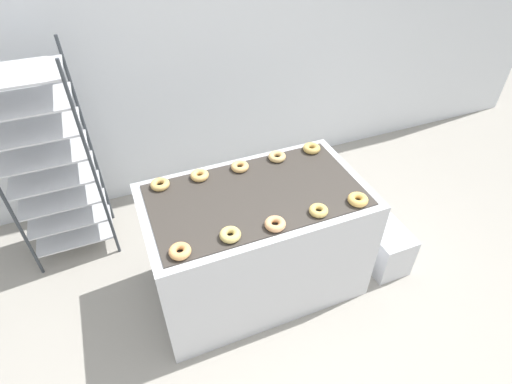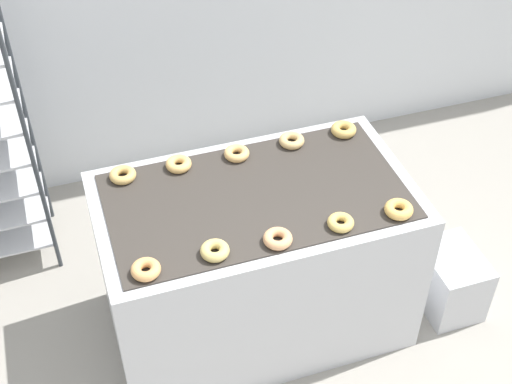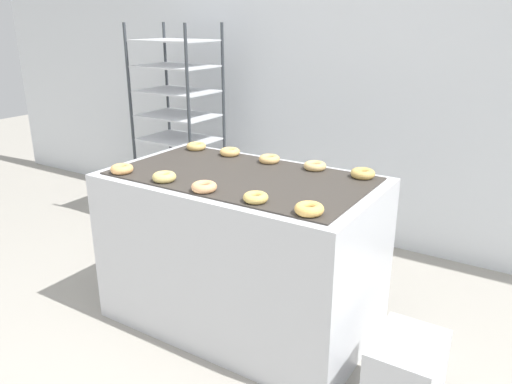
% 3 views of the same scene
% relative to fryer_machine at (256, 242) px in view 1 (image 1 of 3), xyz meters
% --- Properties ---
extents(ground_plane, '(14.00, 14.00, 0.00)m').
position_rel_fryer_machine_xyz_m(ground_plane, '(-0.00, -0.67, -0.44)').
color(ground_plane, '#9E998E').
extents(wall_back, '(8.00, 0.05, 2.80)m').
position_rel_fryer_machine_xyz_m(wall_back, '(-0.00, 1.45, 0.96)').
color(wall_back, silver).
rests_on(wall_back, ground_plane).
extents(fryer_machine, '(1.46, 0.84, 0.88)m').
position_rel_fryer_machine_xyz_m(fryer_machine, '(0.00, 0.00, 0.00)').
color(fryer_machine, silver).
rests_on(fryer_machine, ground_plane).
extents(baking_rack_cart, '(0.62, 0.46, 1.64)m').
position_rel_fryer_machine_xyz_m(baking_rack_cart, '(-1.24, 0.94, 0.39)').
color(baking_rack_cart, '#33383D').
rests_on(baking_rack_cart, ground_plane).
extents(glaze_bin, '(0.28, 0.38, 0.36)m').
position_rel_fryer_machine_xyz_m(glaze_bin, '(1.01, -0.21, -0.26)').
color(glaze_bin, silver).
rests_on(glaze_bin, ground_plane).
extents(donut_near_leftmost, '(0.12, 0.12, 0.04)m').
position_rel_fryer_machine_xyz_m(donut_near_leftmost, '(-0.57, -0.31, 0.46)').
color(donut_near_leftmost, '#E9A761').
rests_on(donut_near_leftmost, fryer_machine).
extents(donut_near_left, '(0.12, 0.12, 0.04)m').
position_rel_fryer_machine_xyz_m(donut_near_left, '(-0.28, -0.29, 0.46)').
color(donut_near_left, '#D8BE6B').
rests_on(donut_near_left, fryer_machine).
extents(donut_near_center, '(0.12, 0.12, 0.04)m').
position_rel_fryer_machine_xyz_m(donut_near_center, '(-0.01, -0.31, 0.46)').
color(donut_near_center, '#E7A76F').
rests_on(donut_near_center, fryer_machine).
extents(donut_near_right, '(0.12, 0.12, 0.04)m').
position_rel_fryer_machine_xyz_m(donut_near_right, '(0.28, -0.30, 0.46)').
color(donut_near_right, '#DCB960').
rests_on(donut_near_right, fryer_machine).
extents(donut_near_rightmost, '(0.13, 0.13, 0.04)m').
position_rel_fryer_machine_xyz_m(donut_near_rightmost, '(0.56, -0.31, 0.47)').
color(donut_near_rightmost, '#E9B55B').
rests_on(donut_near_rightmost, fryer_machine).
extents(donut_far_leftmost, '(0.12, 0.12, 0.04)m').
position_rel_fryer_machine_xyz_m(donut_far_leftmost, '(-0.55, 0.31, 0.46)').
color(donut_far_leftmost, tan).
rests_on(donut_far_leftmost, fryer_machine).
extents(donut_far_left, '(0.12, 0.12, 0.04)m').
position_rel_fryer_machine_xyz_m(donut_far_left, '(-0.28, 0.30, 0.46)').
color(donut_far_left, '#EBB767').
rests_on(donut_far_left, fryer_machine).
extents(donut_far_center, '(0.12, 0.12, 0.04)m').
position_rel_fryer_machine_xyz_m(donut_far_center, '(-0.00, 0.29, 0.46)').
color(donut_far_center, '#E8B46A').
rests_on(donut_far_center, fryer_machine).
extents(donut_far_right, '(0.12, 0.12, 0.04)m').
position_rel_fryer_machine_xyz_m(donut_far_right, '(0.29, 0.31, 0.46)').
color(donut_far_right, '#DCB471').
rests_on(donut_far_right, fryer_machine).
extents(donut_far_rightmost, '(0.13, 0.13, 0.04)m').
position_rel_fryer_machine_xyz_m(donut_far_rightmost, '(0.56, 0.31, 0.46)').
color(donut_far_rightmost, tan).
rests_on(donut_far_rightmost, fryer_machine).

